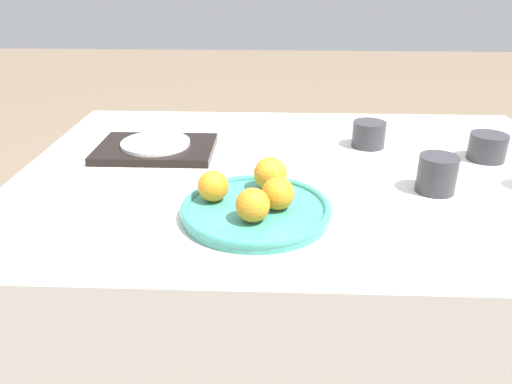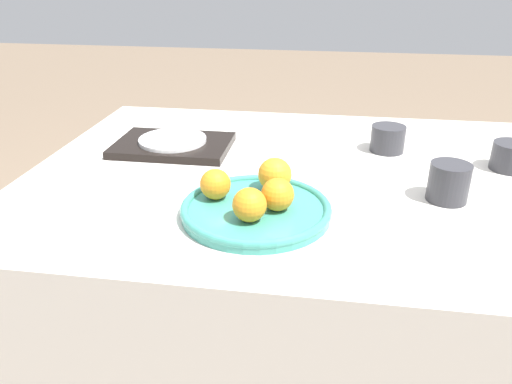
% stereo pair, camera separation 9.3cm
% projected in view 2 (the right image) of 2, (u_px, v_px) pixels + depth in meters
% --- Properties ---
extents(table, '(1.31, 0.94, 0.72)m').
position_uv_depth(table, '(307.00, 299.00, 1.30)').
color(table, silver).
rests_on(table, ground_plane).
extents(fruit_platter, '(0.29, 0.29, 0.03)m').
position_uv_depth(fruit_platter, '(256.00, 209.00, 0.95)').
color(fruit_platter, teal).
rests_on(fruit_platter, table).
extents(orange_0, '(0.06, 0.06, 0.06)m').
position_uv_depth(orange_0, '(277.00, 194.00, 0.93)').
color(orange_0, orange).
rests_on(orange_0, fruit_platter).
extents(orange_1, '(0.06, 0.06, 0.06)m').
position_uv_depth(orange_1, '(249.00, 205.00, 0.89)').
color(orange_1, orange).
rests_on(orange_1, fruit_platter).
extents(orange_2, '(0.06, 0.06, 0.06)m').
position_uv_depth(orange_2, '(215.00, 184.00, 0.97)').
color(orange_2, orange).
rests_on(orange_2, fruit_platter).
extents(orange_3, '(0.07, 0.07, 0.07)m').
position_uv_depth(orange_3, '(275.00, 174.00, 1.01)').
color(orange_3, orange).
rests_on(orange_3, fruit_platter).
extents(serving_tray, '(0.29, 0.20, 0.02)m').
position_uv_depth(serving_tray, '(173.00, 145.00, 1.28)').
color(serving_tray, black).
rests_on(serving_tray, table).
extents(side_plate, '(0.17, 0.17, 0.01)m').
position_uv_depth(side_plate, '(173.00, 140.00, 1.28)').
color(side_plate, white).
rests_on(side_plate, serving_tray).
extents(cup_0, '(0.08, 0.08, 0.08)m').
position_uv_depth(cup_0, '(449.00, 182.00, 1.00)').
color(cup_0, '#333338').
rests_on(cup_0, table).
extents(cup_1, '(0.09, 0.09, 0.06)m').
position_uv_depth(cup_1, '(512.00, 156.00, 1.15)').
color(cup_1, '#333338').
rests_on(cup_1, table).
extents(cup_2, '(0.09, 0.09, 0.07)m').
position_uv_depth(cup_2, '(388.00, 139.00, 1.26)').
color(cup_2, '#333338').
rests_on(cup_2, table).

